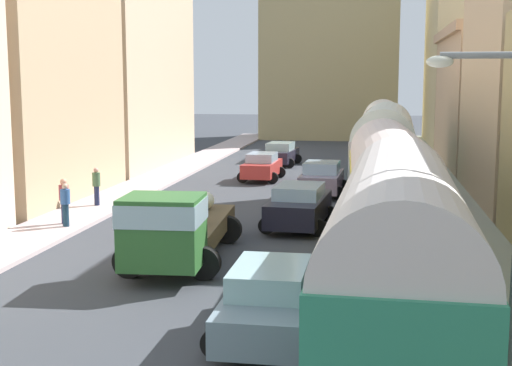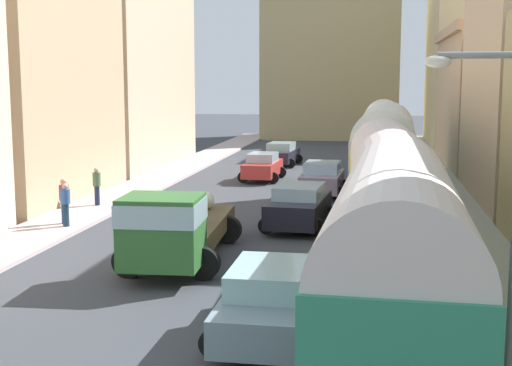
# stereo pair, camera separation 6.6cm
# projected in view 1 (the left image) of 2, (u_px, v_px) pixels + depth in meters

# --- Properties ---
(ground_plane) EXTENTS (154.00, 154.00, 0.00)m
(ground_plane) POSITION_uv_depth(u_px,v_px,m) (285.00, 193.00, 33.91)
(ground_plane) COLOR #373B42
(sidewalk_left) EXTENTS (2.50, 70.00, 0.14)m
(sidewalk_left) POSITION_uv_depth(u_px,v_px,m) (139.00, 187.00, 35.07)
(sidewalk_left) COLOR #B3A1A2
(sidewalk_left) RESTS_ON ground
(sidewalk_right) EXTENTS (2.50, 70.00, 0.14)m
(sidewalk_right) POSITION_uv_depth(u_px,v_px,m) (441.00, 195.00, 32.73)
(sidewalk_right) COLOR #A6AC9A
(sidewalk_right) RESTS_ON ground
(building_left_2) EXTENTS (5.11, 10.67, 9.45)m
(building_left_2) POSITION_uv_depth(u_px,v_px,m) (26.00, 94.00, 31.34)
(building_left_2) COLOR tan
(building_left_2) RESTS_ON ground
(building_left_3) EXTENTS (4.72, 13.81, 13.01)m
(building_left_3) POSITION_uv_depth(u_px,v_px,m) (128.00, 60.00, 43.57)
(building_left_3) COLOR tan
(building_left_3) RESTS_ON ground
(building_right_3) EXTENTS (6.18, 14.67, 8.48)m
(building_right_3) POSITION_uv_depth(u_px,v_px,m) (492.00, 97.00, 44.32)
(building_right_3) COLOR tan
(building_right_3) RESTS_ON ground
(building_right_4) EXTENTS (5.90, 13.53, 13.47)m
(building_right_4) POSITION_uv_depth(u_px,v_px,m) (463.00, 62.00, 57.98)
(building_right_4) COLOR #D3BF8B
(building_right_4) RESTS_ON ground
(distant_church) EXTENTS (12.19, 6.32, 22.15)m
(distant_church) POSITION_uv_depth(u_px,v_px,m) (330.00, 52.00, 64.19)
(distant_church) COLOR tan
(distant_church) RESTS_ON ground
(parked_bus_0) EXTENTS (3.38, 9.85, 3.98)m
(parked_bus_0) POSITION_uv_depth(u_px,v_px,m) (399.00, 253.00, 12.83)
(parked_bus_0) COLOR #2D8B6A
(parked_bus_0) RESTS_ON ground
(parked_bus_1) EXTENTS (3.46, 9.38, 3.96)m
(parked_bus_1) POSITION_uv_depth(u_px,v_px,m) (389.00, 184.00, 21.62)
(parked_bus_1) COLOR gold
(parked_bus_1) RESTS_ON ground
(parked_bus_2) EXTENTS (3.53, 9.82, 4.28)m
(parked_bus_2) POSITION_uv_depth(u_px,v_px,m) (385.00, 150.00, 30.39)
(parked_bus_2) COLOR beige
(parked_bus_2) RESTS_ON ground
(parked_bus_3) EXTENTS (3.30, 8.44, 4.18)m
(parked_bus_3) POSITION_uv_depth(u_px,v_px,m) (383.00, 135.00, 39.18)
(parked_bus_3) COLOR #2F936F
(parked_bus_3) RESTS_ON ground
(cargo_truck_0) EXTENTS (3.18, 7.37, 2.31)m
(cargo_truck_0) POSITION_uv_depth(u_px,v_px,m) (177.00, 225.00, 20.39)
(cargo_truck_0) COLOR #2C602B
(cargo_truck_0) RESTS_ON ground
(car_0) EXTENTS (2.27, 3.83, 1.46)m
(car_0) POSITION_uv_depth(u_px,v_px,m) (262.00, 166.00, 37.99)
(car_0) COLOR #B22F2A
(car_0) RESTS_ON ground
(car_1) EXTENTS (2.46, 4.15, 1.44)m
(car_1) POSITION_uv_depth(u_px,v_px,m) (280.00, 154.00, 44.64)
(car_1) COLOR #23202E
(car_1) RESTS_ON ground
(car_2) EXTENTS (2.33, 4.35, 1.52)m
(car_2) POSITION_uv_depth(u_px,v_px,m) (270.00, 300.00, 14.78)
(car_2) COLOR slate
(car_2) RESTS_ON ground
(car_3) EXTENTS (2.58, 4.45, 1.57)m
(car_3) POSITION_uv_depth(u_px,v_px,m) (299.00, 206.00, 25.77)
(car_3) COLOR black
(car_3) RESTS_ON ground
(car_4) EXTENTS (2.45, 3.85, 1.56)m
(car_4) POSITION_uv_depth(u_px,v_px,m) (322.00, 178.00, 33.03)
(car_4) COLOR gray
(car_4) RESTS_ON ground
(pedestrian_1) EXTENTS (0.47, 0.47, 1.72)m
(pedestrian_1) POSITION_uv_depth(u_px,v_px,m) (96.00, 185.00, 29.56)
(pedestrian_1) COLOR #1E2543
(pedestrian_1) RESTS_ON ground
(pedestrian_2) EXTENTS (0.37, 0.37, 1.79)m
(pedestrian_2) POSITION_uv_depth(u_px,v_px,m) (64.00, 199.00, 25.76)
(pedestrian_2) COLOR #242850
(pedestrian_2) RESTS_ON ground
(pedestrian_4) EXTENTS (0.38, 0.38, 1.69)m
(pedestrian_4) POSITION_uv_depth(u_px,v_px,m) (65.00, 204.00, 25.26)
(pedestrian_4) COLOR #173043
(pedestrian_4) RESTS_ON ground
(streetlamp_near) EXTENTS (1.66, 0.28, 5.81)m
(streetlamp_near) POSITION_uv_depth(u_px,v_px,m) (505.00, 191.00, 11.70)
(streetlamp_near) COLOR gray
(streetlamp_near) RESTS_ON ground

